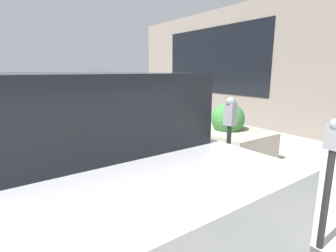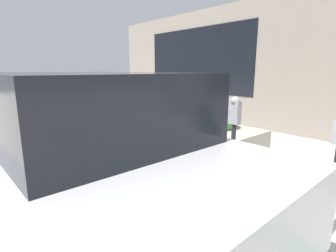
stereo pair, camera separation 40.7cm
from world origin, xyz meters
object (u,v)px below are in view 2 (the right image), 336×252
Objects in this scene: parking_meter_fourth at (136,111)px; parked_car_front at (81,147)px; parking_meter_second at (234,130)px; parking_meter_farthest at (110,107)px; planter_box at (220,136)px; parking_meter_middle at (177,119)px.

parked_car_front reaches higher than parking_meter_fourth.
parked_car_front is (0.85, 1.66, -0.09)m from parking_meter_second.
parking_meter_second is 3.36m from parking_meter_farthest.
planter_box is 3.17m from parked_car_front.
parking_meter_second is at bearing -118.39° from parked_car_front.
parking_meter_second is 1.10m from parking_meter_middle.
parking_meter_middle is 1.54m from planter_box.
parking_meter_fourth reaches higher than parking_meter_farthest.
parking_meter_farthest is (2.25, -0.05, -0.06)m from parking_meter_middle.
parking_meter_farthest is at bearing 33.83° from planter_box.
parking_meter_second is 0.30× the size of parked_car_front.
parked_car_front is at bearing 129.65° from parking_meter_fourth.
parking_meter_second reaches higher than planter_box.
parking_meter_middle is at bearing -179.08° from parking_meter_fourth.
parking_meter_fourth is 1.79m from planter_box.
parked_car_front is (-0.46, 3.09, 0.49)m from planter_box.
parking_meter_farthest is (1.12, -0.07, -0.06)m from parking_meter_fourth.
parking_meter_farthest is 2.50m from planter_box.
parking_meter_farthest is 3.04m from parked_car_front.
parking_meter_fourth is at bearing 176.62° from parking_meter_farthest.
parking_meter_fourth reaches higher than planter_box.
parking_meter_second reaches higher than parking_meter_middle.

